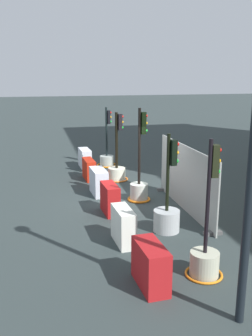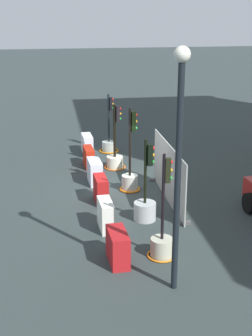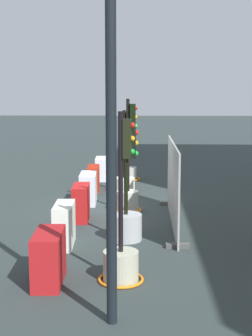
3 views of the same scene
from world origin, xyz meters
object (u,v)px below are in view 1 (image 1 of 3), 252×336
construction_barrier_5 (151,266)px  construction_barrier_4 (123,226)px  construction_barrier_1 (89,169)px  construction_barrier_3 (110,199)px  construction_barrier_2 (99,182)px  traffic_light_3 (167,214)px  traffic_light_0 (107,157)px  traffic_light_1 (117,169)px  traffic_light_4 (205,255)px  traffic_light_2 (139,185)px  construction_barrier_0 (85,158)px

construction_barrier_5 → construction_barrier_4: bearing=-177.8°
construction_barrier_1 → construction_barrier_3: (3.96, 0.09, 0.05)m
construction_barrier_2 → construction_barrier_5: bearing=0.3°
construction_barrier_4 → construction_barrier_5: 2.08m
traffic_light_3 → construction_barrier_2: size_ratio=2.34×
construction_barrier_2 → construction_barrier_4: construction_barrier_4 is taller
construction_barrier_1 → construction_barrier_5: 8.20m
traffic_light_0 → traffic_light_1: 2.43m
construction_barrier_4 → traffic_light_4: bearing=34.2°
traffic_light_1 → traffic_light_4: size_ratio=0.92×
traffic_light_0 → construction_barrier_5: traffic_light_0 is taller
traffic_light_1 → traffic_light_3: size_ratio=1.01×
traffic_light_2 → construction_barrier_0: size_ratio=2.75×
traffic_light_2 → construction_barrier_4: (3.12, -1.27, -0.06)m
construction_barrier_4 → construction_barrier_5: construction_barrier_4 is taller
traffic_light_4 → construction_barrier_0: 10.16m
construction_barrier_0 → construction_barrier_4: size_ratio=1.05×
construction_barrier_3 → traffic_light_0: bearing=170.3°
traffic_light_4 → construction_barrier_0: bearing=-173.0°
traffic_light_2 → construction_barrier_4: size_ratio=2.90×
traffic_light_4 → construction_barrier_3: (-4.11, -1.24, -0.01)m
traffic_light_1 → traffic_light_3: (5.30, 0.26, 0.03)m
traffic_light_1 → traffic_light_4: 7.71m
traffic_light_3 → construction_barrier_5: (2.54, -1.24, -0.05)m
construction_barrier_4 → construction_barrier_2: bearing=179.3°
traffic_light_3 → traffic_light_4: size_ratio=0.91×
traffic_light_2 → traffic_light_3: 2.66m
traffic_light_4 → construction_barrier_1: (-8.07, -1.33, -0.05)m
construction_barrier_3 → construction_barrier_5: bearing=-0.0°
traffic_light_0 → traffic_light_4: bearing=1.2°
traffic_light_0 → construction_barrier_0: traffic_light_0 is taller
traffic_light_0 → traffic_light_3: (7.73, 0.21, 0.09)m
traffic_light_2 → traffic_light_4: 5.07m
traffic_light_2 → traffic_light_3: (2.66, 0.05, -0.03)m
traffic_light_1 → construction_barrier_5: 7.90m
traffic_light_1 → construction_barrier_3: bearing=-15.3°
traffic_light_1 → construction_barrier_4: traffic_light_1 is taller
construction_barrier_2 → construction_barrier_1: bearing=-178.3°
traffic_light_1 → construction_barrier_0: (-2.38, -0.98, -0.04)m
traffic_light_4 → construction_barrier_5: traffic_light_4 is taller
construction_barrier_2 → traffic_light_3: bearing=19.4°
construction_barrier_5 → construction_barrier_2: bearing=-179.7°
traffic_light_3 → construction_barrier_3: bearing=-143.9°
traffic_light_0 → construction_barrier_3: 6.11m
traffic_light_0 → traffic_light_4: (10.13, 0.21, 0.06)m
construction_barrier_1 → construction_barrier_3: construction_barrier_3 is taller
construction_barrier_1 → construction_barrier_5: (8.20, 0.09, 0.04)m
traffic_light_1 → construction_barrier_1: (-0.36, -1.08, -0.05)m
traffic_light_0 → construction_barrier_4: traffic_light_0 is taller
traffic_light_4 → construction_barrier_4: bearing=-145.8°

